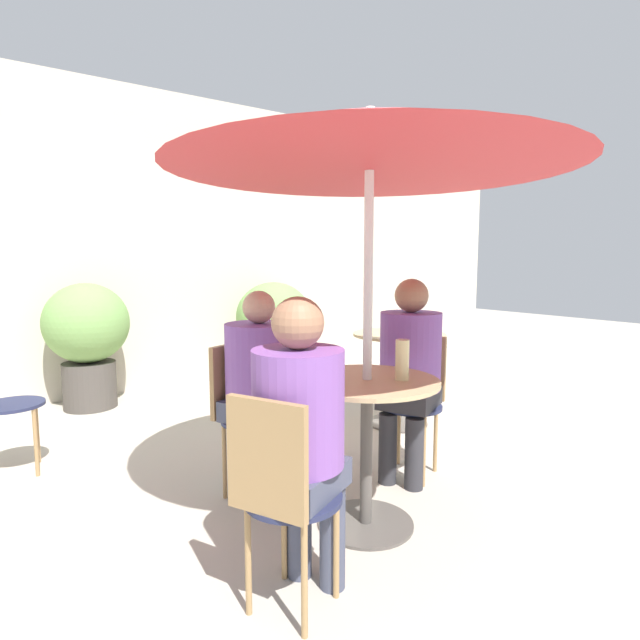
# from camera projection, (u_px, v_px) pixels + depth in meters

# --- Properties ---
(ground_plane) EXTENTS (20.00, 20.00, 0.00)m
(ground_plane) POSITION_uv_depth(u_px,v_px,m) (366.00, 514.00, 2.60)
(ground_plane) COLOR #B2A899
(storefront_wall) EXTENTS (10.00, 0.06, 3.00)m
(storefront_wall) POSITION_uv_depth(u_px,v_px,m) (162.00, 243.00, 5.09)
(storefront_wall) COLOR beige
(storefront_wall) RESTS_ON ground_plane
(cafe_table_near) EXTENTS (0.70, 0.70, 0.74)m
(cafe_table_near) POSITION_uv_depth(u_px,v_px,m) (367.00, 424.00, 2.44)
(cafe_table_near) COLOR #514C47
(cafe_table_near) RESTS_ON ground_plane
(cafe_table_far) EXTENTS (0.73, 0.73, 0.74)m
(cafe_table_far) POSITION_uv_depth(u_px,v_px,m) (399.00, 360.00, 3.99)
(cafe_table_far) COLOR #514C47
(cafe_table_far) RESTS_ON ground_plane
(bistro_chair_0) EXTENTS (0.42, 0.41, 0.85)m
(bistro_chair_0) POSITION_uv_depth(u_px,v_px,m) (416.00, 390.00, 3.10)
(bistro_chair_0) COLOR #232847
(bistro_chair_0) RESTS_ON ground_plane
(bistro_chair_1) EXTENTS (0.41, 0.42, 0.85)m
(bistro_chair_1) POSITION_uv_depth(u_px,v_px,m) (242.00, 404.00, 2.80)
(bistro_chair_1) COLOR #232847
(bistro_chair_1) RESTS_ON ground_plane
(bistro_chair_2) EXTENTS (0.42, 0.41, 0.85)m
(bistro_chair_2) POSITION_uv_depth(u_px,v_px,m) (280.00, 486.00, 1.77)
(bistro_chair_2) COLOR #232847
(bistro_chair_2) RESTS_ON ground_plane
(bistro_chair_4) EXTENTS (0.39, 0.37, 0.85)m
(bistro_chair_4) POSITION_uv_depth(u_px,v_px,m) (308.00, 343.00, 4.88)
(bistro_chair_4) COLOR #232847
(bistro_chair_4) RESTS_ON ground_plane
(seated_person_0) EXTENTS (0.44, 0.43, 1.21)m
(seated_person_0) POSITION_uv_depth(u_px,v_px,m) (409.00, 363.00, 2.95)
(seated_person_0) COLOR #2D2D33
(seated_person_0) RESTS_ON ground_plane
(seated_person_1) EXTENTS (0.44, 0.46, 1.15)m
(seated_person_1) POSITION_uv_depth(u_px,v_px,m) (262.00, 378.00, 2.72)
(seated_person_1) COLOR #42475B
(seated_person_1) RESTS_ON ground_plane
(seated_person_2) EXTENTS (0.42, 0.41, 1.18)m
(seated_person_2) POSITION_uv_depth(u_px,v_px,m) (300.00, 424.00, 1.87)
(seated_person_2) COLOR #42475B
(seated_person_2) RESTS_ON ground_plane
(beer_glass_0) EXTENTS (0.07, 0.07, 0.20)m
(beer_glass_0) POSITION_uv_depth(u_px,v_px,m) (402.00, 360.00, 2.39)
(beer_glass_0) COLOR beige
(beer_glass_0) RESTS_ON cafe_table_near
(beer_glass_1) EXTENTS (0.06, 0.06, 0.16)m
(beer_glass_1) POSITION_uv_depth(u_px,v_px,m) (333.00, 362.00, 2.42)
(beer_glass_1) COLOR silver
(beer_glass_1) RESTS_ON cafe_table_near
(potted_plant_0) EXTENTS (0.72, 0.72, 1.12)m
(potted_plant_0) POSITION_uv_depth(u_px,v_px,m) (87.00, 335.00, 4.43)
(potted_plant_0) COLOR #47423D
(potted_plant_0) RESTS_ON ground_plane
(potted_plant_1) EXTENTS (0.81, 0.81, 1.09)m
(potted_plant_1) POSITION_uv_depth(u_px,v_px,m) (274.00, 321.00, 5.43)
(potted_plant_1) COLOR brown
(potted_plant_1) RESTS_ON ground_plane
(umbrella) EXTENTS (1.89, 1.89, 2.00)m
(umbrella) POSITION_uv_depth(u_px,v_px,m) (370.00, 140.00, 2.28)
(umbrella) COLOR silver
(umbrella) RESTS_ON ground_plane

